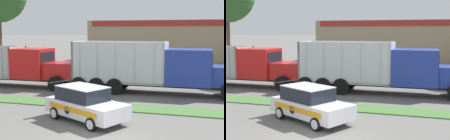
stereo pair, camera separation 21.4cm
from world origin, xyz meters
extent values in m
cube|color=#477538|center=(0.00, 6.17, 0.03)|extent=(120.00, 1.78, 0.06)
cube|color=yellow|center=(-7.54, 11.06, 0.00)|extent=(2.40, 0.14, 0.01)
cube|color=yellow|center=(-2.14, 11.06, 0.00)|extent=(2.40, 0.14, 0.01)
cube|color=yellow|center=(3.26, 11.06, 0.00)|extent=(2.40, 0.14, 0.01)
cube|color=black|center=(1.02, 10.94, 0.66)|extent=(11.97, 1.43, 0.18)
cube|color=#23389E|center=(3.20, 10.94, 1.96)|extent=(3.01, 2.59, 2.43)
cube|color=black|center=(4.72, 10.94, 2.39)|extent=(0.04, 2.20, 1.09)
cylinder|color=silver|center=(1.59, 10.09, 2.85)|extent=(0.14, 0.14, 1.77)
cube|color=silver|center=(-1.64, 10.94, 0.81)|extent=(6.66, 2.59, 0.12)
cube|color=silver|center=(1.61, 10.94, 2.23)|extent=(0.16, 2.59, 2.84)
cube|color=silver|center=(-4.88, 10.94, 2.23)|extent=(0.16, 2.59, 2.84)
cube|color=silver|center=(-1.64, 9.72, 2.23)|extent=(6.66, 0.16, 2.84)
cube|color=silver|center=(-1.64, 12.15, 2.23)|extent=(6.66, 0.16, 2.84)
cube|color=#BCBCC1|center=(-4.30, 9.62, 2.23)|extent=(0.10, 0.04, 2.69)
cube|color=#BCBCC1|center=(-2.97, 9.62, 2.23)|extent=(0.10, 0.04, 2.69)
cube|color=#BCBCC1|center=(-1.64, 9.62, 2.23)|extent=(0.10, 0.04, 2.69)
cube|color=#BCBCC1|center=(-0.30, 9.62, 2.23)|extent=(0.10, 0.04, 2.69)
cube|color=#BCBCC1|center=(1.03, 9.62, 2.23)|extent=(0.10, 0.04, 2.69)
cylinder|color=black|center=(-4.36, 9.66, 0.57)|extent=(1.14, 0.30, 1.14)
cylinder|color=black|center=(-4.36, 12.21, 0.57)|extent=(1.14, 0.30, 1.14)
cylinder|color=black|center=(-3.04, 9.66, 0.57)|extent=(1.14, 0.30, 1.14)
cylinder|color=black|center=(-3.04, 12.21, 0.57)|extent=(1.14, 0.30, 1.14)
cylinder|color=black|center=(-1.72, 9.66, 0.57)|extent=(1.14, 0.30, 1.14)
cylinder|color=black|center=(-1.72, 12.21, 0.57)|extent=(1.14, 0.30, 1.14)
cube|color=black|center=(-10.89, 10.77, 0.66)|extent=(11.95, 1.41, 0.18)
cube|color=red|center=(-6.16, 10.77, 1.38)|extent=(2.48, 2.10, 1.26)
cube|color=#B7B7BC|center=(-4.89, 10.77, 1.38)|extent=(0.06, 1.79, 1.07)
cube|color=red|center=(-8.72, 10.77, 1.90)|extent=(2.63, 2.56, 2.30)
cube|color=black|center=(-7.38, 10.77, 2.30)|extent=(0.04, 2.18, 1.03)
cylinder|color=silver|center=(-10.13, 9.94, 2.60)|extent=(0.14, 0.14, 1.40)
cube|color=#ADADB2|center=(-10.11, 10.77, 1.99)|extent=(0.16, 2.56, 2.36)
cube|color=#99999E|center=(-10.60, 9.47, 1.99)|extent=(0.10, 0.04, 2.24)
cylinder|color=black|center=(-6.16, 9.51, 0.57)|extent=(1.14, 0.30, 1.14)
cylinder|color=black|center=(-6.16, 12.04, 0.57)|extent=(1.14, 0.30, 1.14)
cube|color=white|center=(-1.32, 3.10, 0.67)|extent=(4.73, 3.68, 0.72)
cube|color=black|center=(-1.55, 3.23, 1.35)|extent=(2.89, 2.56, 0.64)
cube|color=white|center=(-1.55, 3.23, 1.69)|extent=(2.89, 2.56, 0.04)
cube|color=black|center=(-3.16, 4.08, 1.73)|extent=(0.87, 1.39, 0.03)
cube|color=orange|center=(-1.75, 2.28, 0.74)|extent=(3.10, 1.65, 0.25)
cylinder|color=black|center=(-2.04, 2.43, 0.67)|extent=(0.35, 0.19, 0.39)
cylinder|color=black|center=(-0.53, 1.69, 0.31)|extent=(0.64, 0.47, 0.62)
cylinder|color=silver|center=(-0.58, 1.59, 0.31)|extent=(0.39, 0.21, 0.43)
cylinder|color=black|center=(0.29, 3.24, 0.31)|extent=(0.64, 0.47, 0.62)
cylinder|color=silver|center=(0.34, 3.34, 0.31)|extent=(0.39, 0.21, 0.43)
cylinder|color=black|center=(-2.93, 2.96, 0.31)|extent=(0.64, 0.47, 0.62)
cylinder|color=silver|center=(-2.98, 2.87, 0.31)|extent=(0.39, 0.21, 0.43)
cylinder|color=black|center=(-2.10, 4.52, 0.31)|extent=(0.64, 0.47, 0.62)
cylinder|color=silver|center=(-2.06, 4.61, 0.31)|extent=(0.39, 0.21, 0.43)
cube|color=#9E896B|center=(2.45, 39.18, 2.97)|extent=(30.03, 12.00, 5.94)
cube|color=maroon|center=(2.45, 33.13, 5.49)|extent=(28.53, 0.10, 0.80)
cylinder|color=brown|center=(-19.29, 21.37, 3.45)|extent=(0.49, 0.49, 6.89)
camera|label=1|loc=(4.08, -10.90, 4.41)|focal=50.00mm
camera|label=2|loc=(4.28, -10.84, 4.41)|focal=50.00mm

